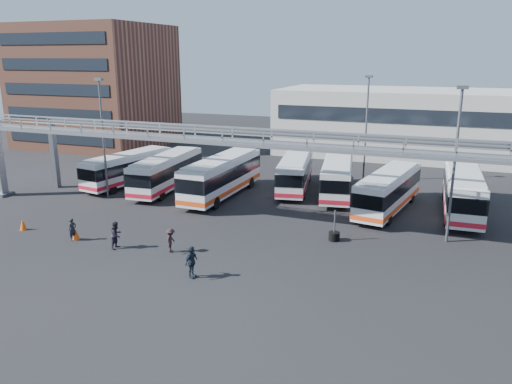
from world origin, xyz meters
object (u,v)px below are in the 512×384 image
(bus_6, at_px, (388,190))
(pedestrian_a, at_px, (73,229))
(light_pole_mid, at_px, (455,157))
(pedestrian_c, at_px, (171,240))
(pedestrian_d, at_px, (191,262))
(bus_1, at_px, (129,167))
(tire_stack, at_px, (334,235))
(bus_4, at_px, (295,171))
(cone_left, at_px, (76,234))
(bus_7, at_px, (463,190))
(bus_3, at_px, (222,175))
(light_pole_back, at_px, (366,123))
(bus_5, at_px, (337,175))
(bus_2, at_px, (167,171))
(light_pole_left, at_px, (103,132))
(pedestrian_b, at_px, (116,235))
(cone_right, at_px, (23,225))

(bus_6, height_order, pedestrian_a, bus_6)
(light_pole_mid, xyz_separation_m, pedestrian_c, (-16.18, -8.23, -4.95))
(pedestrian_a, bearing_deg, pedestrian_d, -84.38)
(bus_1, height_order, tire_stack, bus_1)
(bus_4, relative_size, cone_left, 13.93)
(bus_7, bearing_deg, bus_3, -175.65)
(bus_6, distance_m, tire_stack, 8.52)
(light_pole_back, bearing_deg, bus_5, -102.19)
(bus_2, distance_m, pedestrian_a, 13.73)
(light_pole_left, xyz_separation_m, bus_2, (3.72, 3.89, -3.94))
(pedestrian_a, bearing_deg, light_pole_back, -14.51)
(light_pole_left, height_order, light_pole_back, same)
(bus_1, xyz_separation_m, pedestrian_b, (8.90, -14.11, -0.81))
(bus_7, relative_size, tire_stack, 5.33)
(bus_7, xyz_separation_m, pedestrian_a, (-24.33, -15.69, -1.12))
(pedestrian_c, bearing_deg, bus_7, -59.76)
(pedestrian_b, relative_size, tire_stack, 0.84)
(cone_right, bearing_deg, bus_3, 53.94)
(bus_6, distance_m, cone_left, 23.53)
(pedestrian_c, height_order, pedestrian_d, pedestrian_d)
(bus_4, relative_size, bus_5, 0.98)
(cone_right, bearing_deg, light_pole_mid, 16.58)
(cone_right, bearing_deg, bus_7, 27.73)
(tire_stack, bearing_deg, light_pole_back, 93.13)
(light_pole_back, xyz_separation_m, bus_2, (-16.28, -10.11, -3.94))
(bus_4, bearing_deg, cone_right, -140.66)
(bus_4, distance_m, tire_stack, 13.52)
(bus_4, distance_m, pedestrian_d, 20.48)
(bus_4, relative_size, pedestrian_b, 5.93)
(cone_left, bearing_deg, bus_1, 111.24)
(bus_1, bearing_deg, bus_6, 9.95)
(light_pole_back, relative_size, cone_left, 13.39)
(bus_2, height_order, tire_stack, bus_2)
(light_pole_mid, xyz_separation_m, bus_2, (-24.28, 4.89, -3.94))
(bus_7, distance_m, cone_left, 28.82)
(cone_left, height_order, cone_right, cone_right)
(light_pole_left, relative_size, bus_4, 0.96)
(light_pole_mid, bearing_deg, bus_1, 169.67)
(light_pole_left, height_order, bus_5, light_pole_left)
(bus_5, bearing_deg, light_pole_mid, -53.33)
(light_pole_back, bearing_deg, bus_2, -148.15)
(light_pole_back, relative_size, pedestrian_d, 5.49)
(bus_3, xyz_separation_m, pedestrian_b, (-1.14, -13.58, -1.03))
(pedestrian_a, distance_m, pedestrian_c, 7.23)
(bus_5, bearing_deg, bus_2, -175.08)
(bus_2, relative_size, pedestrian_b, 6.03)
(bus_4, bearing_deg, light_pole_left, -161.08)
(pedestrian_c, bearing_deg, bus_1, 31.63)
(pedestrian_d, xyz_separation_m, cone_left, (-10.13, 2.51, -0.55))
(bus_5, relative_size, cone_left, 14.23)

